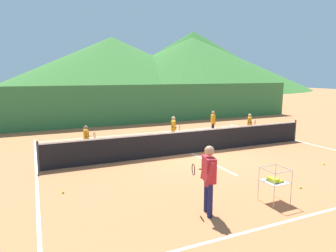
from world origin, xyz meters
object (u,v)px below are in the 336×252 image
student_2 (213,121)px  tennis_ball_3 (324,164)px  tennis_ball_1 (206,154)px  tennis_ball_5 (300,187)px  tennis_net (191,141)px  tennis_ball_0 (63,192)px  student_0 (87,137)px  student_3 (250,123)px  ball_cart (275,180)px  student_1 (174,128)px  instructor (208,174)px

student_2 → tennis_ball_3: size_ratio=19.76×
tennis_ball_1 → tennis_ball_5: 4.27m
tennis_net → tennis_ball_0: tennis_net is taller
student_0 → student_3: bearing=0.4°
ball_cart → student_2: bearing=67.6°
student_0 → tennis_ball_0: student_0 is taller
student_1 → student_2: (2.86, 1.08, -0.00)m
student_3 → ball_cart: 8.42m
instructor → tennis_ball_3: bearing=15.1°
ball_cart → tennis_ball_0: (-4.89, 2.84, -0.56)m
instructor → tennis_ball_5: (3.31, 0.28, -0.96)m
tennis_ball_1 → student_1: bearing=100.1°
tennis_ball_0 → tennis_ball_3: 9.01m
student_1 → student_3: size_ratio=1.09×
student_2 → tennis_ball_5: bearing=-103.9°
student_0 → tennis_ball_1: (4.40, -2.18, -0.69)m
tennis_net → student_1: student_1 is taller
tennis_ball_1 → tennis_ball_3: (3.23, -2.90, 0.00)m
instructor → tennis_ball_1: size_ratio=24.26×
ball_cart → tennis_ball_3: (4.05, 1.74, -0.56)m
tennis_ball_0 → instructor: bearing=-42.3°
instructor → student_0: bearing=104.0°
ball_cart → tennis_ball_1: bearing=79.9°
tennis_net → instructor: 5.60m
student_2 → ball_cart: bearing=-112.4°
ball_cart → tennis_ball_5: bearing=16.0°
instructor → student_3: (6.76, 6.76, -0.25)m
tennis_ball_1 → tennis_ball_3: bearing=-41.9°
tennis_net → ball_cart: 5.21m
student_0 → tennis_ball_3: student_0 is taller
student_1 → tennis_ball_3: bearing=-54.9°
tennis_ball_1 → tennis_ball_3: same height
student_0 → tennis_ball_0: bearing=-108.2°
student_3 → tennis_net: bearing=-159.2°
tennis_net → ball_cart: bearing=-94.6°
student_3 → tennis_ball_0: student_3 is taller
instructor → student_1: bearing=71.1°
tennis_net → tennis_ball_3: size_ratio=173.87×
tennis_ball_1 → student_2: bearing=53.7°
student_2 → tennis_ball_3: 6.34m
tennis_net → tennis_ball_1: size_ratio=173.87×
instructor → student_2: 9.42m
instructor → student_1: instructor is taller
tennis_ball_3 → student_3: bearing=81.2°
student_1 → ball_cart: size_ratio=1.49×
student_2 → tennis_ball_5: size_ratio=19.76×
ball_cart → tennis_ball_5: (1.41, 0.40, -0.56)m
tennis_net → tennis_ball_5: bearing=-78.3°
student_1 → ball_cart: bearing=-93.5°
student_0 → ball_cart: (3.58, -6.82, -0.13)m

